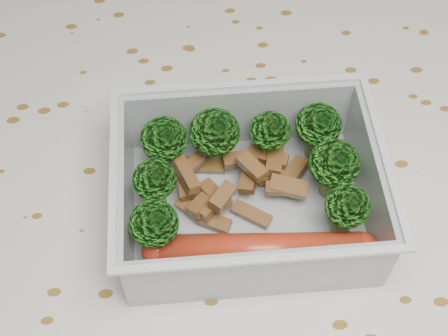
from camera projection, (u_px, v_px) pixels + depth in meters
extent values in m
cube|color=brown|center=(211.00, 196.00, 0.47)|extent=(1.40, 0.90, 0.04)
cube|color=silver|center=(210.00, 180.00, 0.45)|extent=(1.46, 0.96, 0.01)
cube|color=silver|center=(247.00, 211.00, 0.43)|extent=(0.16, 0.13, 0.00)
cube|color=silver|center=(240.00, 116.00, 0.44)|extent=(0.16, 0.01, 0.05)
cube|color=silver|center=(260.00, 274.00, 0.37)|extent=(0.16, 0.01, 0.05)
cube|color=silver|center=(369.00, 180.00, 0.41)|extent=(0.01, 0.12, 0.05)
cube|color=silver|center=(126.00, 197.00, 0.40)|extent=(0.01, 0.12, 0.05)
cube|color=silver|center=(240.00, 85.00, 0.41)|extent=(0.17, 0.01, 0.00)
cube|color=silver|center=(263.00, 260.00, 0.34)|extent=(0.17, 0.01, 0.00)
cube|color=silver|center=(384.00, 155.00, 0.38)|extent=(0.01, 0.12, 0.00)
cube|color=silver|center=(113.00, 174.00, 0.38)|extent=(0.01, 0.12, 0.00)
cylinder|color=#608C3F|center=(167.00, 159.00, 0.43)|extent=(0.01, 0.01, 0.02)
ellipsoid|color=#38871F|center=(164.00, 139.00, 0.41)|extent=(0.03, 0.03, 0.03)
cylinder|color=#608C3F|center=(215.00, 152.00, 0.44)|extent=(0.01, 0.01, 0.02)
ellipsoid|color=#38871F|center=(215.00, 132.00, 0.42)|extent=(0.03, 0.03, 0.03)
cylinder|color=#608C3F|center=(268.00, 151.00, 0.44)|extent=(0.01, 0.01, 0.03)
ellipsoid|color=#38871F|center=(270.00, 131.00, 0.42)|extent=(0.03, 0.03, 0.02)
cylinder|color=#608C3F|center=(314.00, 145.00, 0.44)|extent=(0.01, 0.01, 0.02)
ellipsoid|color=#38871F|center=(318.00, 125.00, 0.42)|extent=(0.03, 0.03, 0.03)
cylinder|color=#608C3F|center=(158.00, 198.00, 0.41)|extent=(0.01, 0.01, 0.03)
ellipsoid|color=#38871F|center=(154.00, 179.00, 0.39)|extent=(0.03, 0.03, 0.02)
cylinder|color=#608C3F|center=(329.00, 183.00, 0.42)|extent=(0.01, 0.01, 0.02)
ellipsoid|color=#38871F|center=(334.00, 163.00, 0.40)|extent=(0.03, 0.03, 0.03)
cylinder|color=#608C3F|center=(157.00, 241.00, 0.40)|extent=(0.01, 0.01, 0.02)
ellipsoid|color=#38871F|center=(154.00, 224.00, 0.38)|extent=(0.03, 0.03, 0.03)
cylinder|color=#608C3F|center=(342.00, 224.00, 0.40)|extent=(0.01, 0.01, 0.03)
ellipsoid|color=#38871F|center=(348.00, 206.00, 0.38)|extent=(0.03, 0.03, 0.02)
cube|color=brown|center=(284.00, 178.00, 0.43)|extent=(0.02, 0.02, 0.01)
cube|color=brown|center=(286.00, 189.00, 0.42)|extent=(0.03, 0.01, 0.01)
cube|color=brown|center=(192.00, 207.00, 0.42)|extent=(0.02, 0.02, 0.01)
cube|color=brown|center=(296.00, 170.00, 0.43)|extent=(0.02, 0.02, 0.01)
cube|color=brown|center=(185.00, 185.00, 0.42)|extent=(0.01, 0.02, 0.01)
cube|color=brown|center=(240.00, 159.00, 0.43)|extent=(0.02, 0.01, 0.01)
cube|color=brown|center=(186.00, 175.00, 0.41)|extent=(0.02, 0.03, 0.01)
cube|color=brown|center=(275.00, 157.00, 0.43)|extent=(0.02, 0.03, 0.01)
cube|color=brown|center=(268.00, 157.00, 0.43)|extent=(0.03, 0.02, 0.01)
cube|color=brown|center=(222.00, 197.00, 0.40)|extent=(0.02, 0.02, 0.01)
cube|color=brown|center=(190.00, 166.00, 0.43)|extent=(0.02, 0.02, 0.01)
cube|color=brown|center=(252.00, 214.00, 0.42)|extent=(0.03, 0.02, 0.01)
cube|color=brown|center=(249.00, 178.00, 0.42)|extent=(0.02, 0.03, 0.01)
cube|color=brown|center=(204.00, 165.00, 0.44)|extent=(0.03, 0.02, 0.01)
cube|color=brown|center=(252.00, 167.00, 0.41)|extent=(0.02, 0.02, 0.01)
cube|color=brown|center=(214.00, 196.00, 0.41)|extent=(0.02, 0.03, 0.01)
cube|color=brown|center=(204.00, 202.00, 0.41)|extent=(0.02, 0.02, 0.01)
cube|color=brown|center=(262.00, 170.00, 0.43)|extent=(0.02, 0.02, 0.01)
cube|color=brown|center=(289.00, 187.00, 0.42)|extent=(0.03, 0.02, 0.01)
cube|color=brown|center=(214.00, 222.00, 0.41)|extent=(0.02, 0.02, 0.01)
cube|color=brown|center=(210.00, 206.00, 0.41)|extent=(0.02, 0.02, 0.01)
cylinder|color=#AF2E18|center=(260.00, 250.00, 0.39)|extent=(0.13, 0.03, 0.02)
sphere|color=#AF2E18|center=(362.00, 249.00, 0.39)|extent=(0.02, 0.02, 0.02)
sphere|color=#AF2E18|center=(159.00, 251.00, 0.39)|extent=(0.02, 0.02, 0.02)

